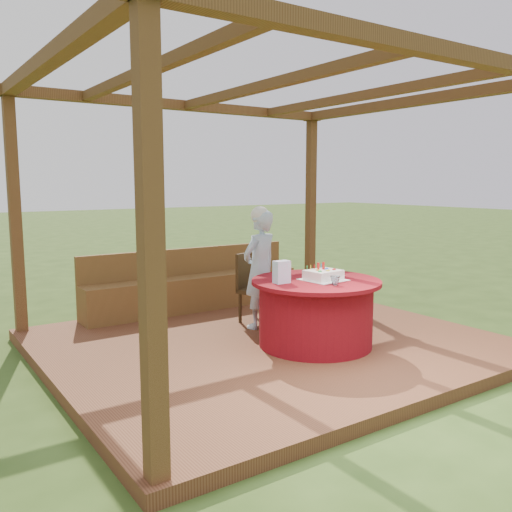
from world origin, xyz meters
The scene contains 10 objects.
ground centered at (0.00, 0.00, 0.00)m, with size 60.00×60.00×0.00m, color #2C4617.
deck centered at (0.00, 0.00, 0.06)m, with size 4.50×4.00×0.12m, color brown.
pergola centered at (0.00, 0.00, 2.41)m, with size 4.50×4.00×2.72m.
bench centered at (0.00, 1.72, 0.38)m, with size 3.00×0.42×0.80m.
table centered at (0.28, -0.43, 0.47)m, with size 1.33×1.33×0.69m.
chair centered at (0.30, 0.75, 0.57)m, with size 0.49×0.49×0.83m.
elderly_woman centered at (0.20, 0.47, 0.83)m, with size 0.56×0.44×1.41m.
birthday_cake centered at (0.34, -0.48, 0.86)m, with size 0.42×0.42×0.18m.
gift_bag centered at (-0.12, -0.37, 0.92)m, with size 0.16×0.10×0.22m, color #F09BD0.
drinking_glass centered at (0.25, -0.75, 0.85)m, with size 0.10×0.10×0.09m, color white.
Camera 1 is at (-3.29, -4.60, 1.81)m, focal length 38.00 mm.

